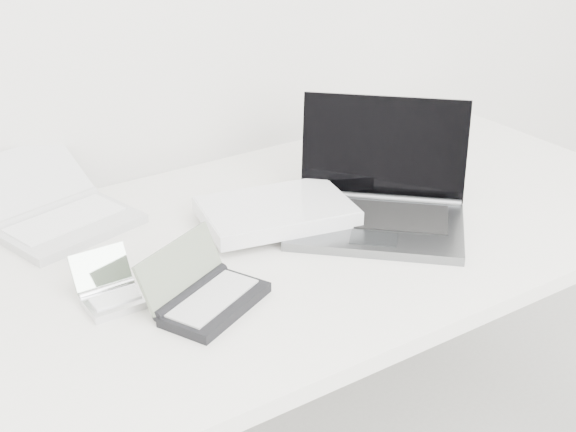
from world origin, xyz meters
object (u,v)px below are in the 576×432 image
desk (289,254)px  laptop_large (333,207)px  palmtop_charcoal (205,295)px  netbook_open_white (57,213)px

desk → laptop_large: (0.09, -0.01, 0.08)m
desk → palmtop_charcoal: palmtop_charcoal is taller
laptop_large → netbook_open_white: laptop_large is taller
desk → laptop_large: size_ratio=3.01×
laptop_large → palmtop_charcoal: size_ratio=2.37×
laptop_large → netbook_open_white: (-0.45, 0.30, -0.01)m
netbook_open_white → desk: bearing=-53.1°
desk → palmtop_charcoal: size_ratio=7.14×
laptop_large → desk: bearing=-145.3°
desk → palmtop_charcoal: 0.30m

